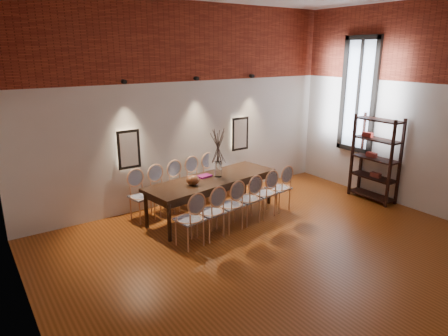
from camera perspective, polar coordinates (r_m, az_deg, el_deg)
floor at (r=6.16m, az=11.68°, el=-14.12°), size 7.00×7.00×0.02m
wall_back at (r=8.23m, az=-5.56°, el=8.79°), size 7.00×0.10×4.00m
wall_left at (r=3.78m, az=-27.15°, el=-2.15°), size 0.10×7.00×4.00m
brick_band_back at (r=8.10m, az=-5.57°, el=17.53°), size 7.00×0.02×1.50m
brick_band_left at (r=3.63m, az=-28.69°, el=17.08°), size 0.02×7.00×1.50m
niche_left at (r=7.73m, az=-13.52°, el=2.63°), size 0.36×0.06×0.66m
niche_right at (r=8.95m, az=2.20°, el=4.93°), size 0.36×0.06×0.66m
spot_fixture_left at (r=7.52m, az=-14.09°, el=11.87°), size 0.08×0.10×0.08m
spot_fixture_mid at (r=8.16m, az=-3.96°, el=12.64°), size 0.08×0.10×0.08m
spot_fixture_right at (r=8.95m, az=3.99°, el=12.98°), size 0.08×0.10×0.08m
window_glass at (r=9.31m, az=18.72°, el=9.83°), size 0.02×0.78×2.38m
window_frame at (r=9.30m, az=18.64°, el=9.83°), size 0.08×0.90×2.50m
window_mullion at (r=9.30m, az=18.64°, el=9.83°), size 0.06×0.06×2.40m
dining_table at (r=7.73m, az=-1.67°, el=-4.11°), size 2.79×1.26×0.75m
chair_near_a at (r=6.52m, az=-4.97°, el=-7.29°), size 0.50×0.50×0.94m
chair_near_b at (r=6.78m, az=-1.97°, el=-6.27°), size 0.50×0.50×0.94m
chair_near_c at (r=7.06m, az=0.79°, el=-5.31°), size 0.50×0.50×0.94m
chair_near_d at (r=7.36m, az=3.32°, el=-4.42°), size 0.50×0.50×0.94m
chair_near_e at (r=7.67m, az=5.65°, el=-3.59°), size 0.50×0.50×0.94m
chair_near_f at (r=7.99m, az=7.79°, el=-2.82°), size 0.50×0.50×0.94m
chair_far_a at (r=7.62m, az=-11.63°, el=-4.00°), size 0.50×0.50×0.94m
chair_far_b at (r=7.84m, az=-8.85°, el=-3.25°), size 0.50×0.50×0.94m
chair_far_c at (r=8.08m, az=-6.22°, el=-2.54°), size 0.50×0.50×0.94m
chair_far_d at (r=8.34m, az=-3.76°, el=-1.86°), size 0.50×0.50×0.94m
chair_far_e at (r=8.62m, az=-1.45°, el=-1.22°), size 0.50×0.50×0.94m
chair_far_f at (r=8.91m, az=0.71°, el=-0.63°), size 0.50×0.50×0.94m
vase at (r=7.65m, az=-0.85°, el=-0.15°), size 0.14×0.14×0.30m
dried_branches at (r=7.54m, az=-0.86°, el=3.13°), size 0.50×0.50×0.70m
bowl at (r=7.23m, az=-4.50°, el=-1.72°), size 0.24×0.24×0.18m
book at (r=7.69m, az=-2.81°, el=-1.15°), size 0.28×0.22×0.03m
shelving_rack at (r=8.98m, az=20.81°, el=1.26°), size 0.39×1.01×1.80m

